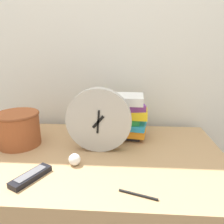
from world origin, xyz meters
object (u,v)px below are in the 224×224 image
(desk_clock, at_px, (99,120))
(pen, at_px, (138,195))
(book_stack, at_px, (123,117))
(basket, at_px, (18,128))
(crumpled_paper_ball, at_px, (75,159))
(tv_remote, at_px, (31,176))

(desk_clock, bearing_deg, pen, -62.07)
(book_stack, distance_m, pen, 0.47)
(basket, xyz_separation_m, crumpled_paper_ball, (0.30, -0.17, -0.06))
(book_stack, xyz_separation_m, pen, (0.06, -0.46, -0.11))
(book_stack, xyz_separation_m, tv_remote, (-0.32, -0.39, -0.10))
(desk_clock, height_order, book_stack, desk_clock)
(basket, distance_m, pen, 0.65)
(desk_clock, distance_m, basket, 0.39)
(desk_clock, height_order, tv_remote, desk_clock)
(crumpled_paper_ball, xyz_separation_m, pen, (0.24, -0.17, -0.02))
(pen, bearing_deg, crumpled_paper_ball, 144.85)
(desk_clock, bearing_deg, crumpled_paper_ball, -121.87)
(crumpled_paper_ball, bearing_deg, basket, 151.26)
(desk_clock, distance_m, pen, 0.37)
(basket, distance_m, crumpled_paper_ball, 0.35)
(pen, bearing_deg, tv_remote, 169.99)
(desk_clock, xyz_separation_m, book_stack, (0.10, 0.16, -0.03))
(desk_clock, relative_size, book_stack, 1.11)
(desk_clock, distance_m, book_stack, 0.19)
(tv_remote, height_order, crumpled_paper_ball, crumpled_paper_ball)
(basket, height_order, crumpled_paper_ball, basket)
(tv_remote, bearing_deg, book_stack, 50.85)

